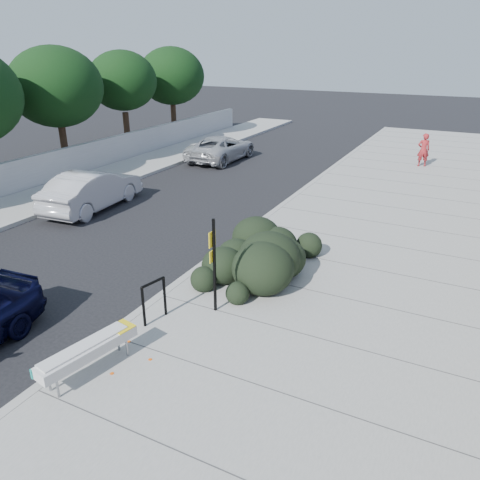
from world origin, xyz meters
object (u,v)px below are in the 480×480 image
at_px(bench, 88,351).
at_px(sign_post, 214,260).
at_px(suv_silver, 221,148).
at_px(wagon_silver, 92,190).
at_px(bike_rack, 154,297).
at_px(pedestrian, 423,150).

distance_m(bench, sign_post, 3.41).
bearing_deg(suv_silver, bench, 111.55).
distance_m(sign_post, wagon_silver, 9.72).
distance_m(sign_post, suv_silver, 16.73).
bearing_deg(wagon_silver, bike_rack, 136.14).
bearing_deg(wagon_silver, bench, 127.36).
xyz_separation_m(wagon_silver, suv_silver, (0.44, 9.85, -0.08)).
bearing_deg(bike_rack, suv_silver, 126.55).
height_order(sign_post, suv_silver, sign_post).
height_order(suv_silver, pedestrian, pedestrian).
xyz_separation_m(suv_silver, pedestrian, (10.49, 3.05, 0.32)).
height_order(sign_post, pedestrian, sign_post).
bearing_deg(bench, pedestrian, 91.45).
bearing_deg(bike_rack, sign_post, 57.84).
height_order(sign_post, wagon_silver, sign_post).
relative_size(bike_rack, suv_silver, 0.20).
xyz_separation_m(bike_rack, pedestrian, (3.55, 18.77, 0.25)).
relative_size(sign_post, wagon_silver, 0.50).
distance_m(bench, wagon_silver, 10.87).
xyz_separation_m(bench, bike_rack, (0.00, 2.12, 0.11)).
bearing_deg(suv_silver, wagon_silver, 87.76).
relative_size(bike_rack, sign_post, 0.43).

